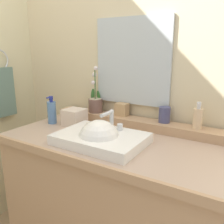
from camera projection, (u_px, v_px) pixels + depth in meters
name	position (u px, v px, depth m)	size (l,w,h in m)	color
wall_back	(150.00, 59.00, 1.64)	(2.92, 0.20, 2.57)	beige
vanity_cabinet	(117.00, 203.00, 1.49)	(1.31, 0.67, 0.85)	tan
back_ledge	(137.00, 123.00, 1.59)	(1.23, 0.13, 0.05)	tan
sink_basin	(100.00, 140.00, 1.30)	(0.47, 0.33, 0.26)	white
soap_bar	(91.00, 124.00, 1.44)	(0.07, 0.04, 0.02)	silver
potted_plant	(95.00, 102.00, 1.74)	(0.12, 0.10, 0.33)	brown
soap_dispenser	(198.00, 118.00, 1.37)	(0.05, 0.06, 0.16)	beige
tumbler_cup	(164.00, 115.00, 1.49)	(0.07, 0.07, 0.10)	#44466E
trinket_box	(122.00, 109.00, 1.65)	(0.08, 0.07, 0.09)	tan
lotion_bottle	(52.00, 112.00, 1.65)	(0.06, 0.06, 0.19)	#557DAE
tissue_box	(74.00, 117.00, 1.62)	(0.13, 0.13, 0.11)	beige
mirror	(132.00, 62.00, 1.59)	(0.53, 0.02, 0.56)	silver
hand_towel	(4.00, 92.00, 1.86)	(0.02, 0.18, 0.38)	slate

